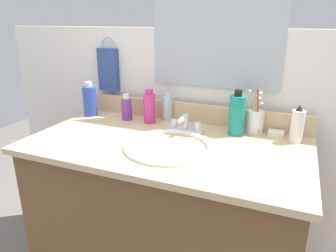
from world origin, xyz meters
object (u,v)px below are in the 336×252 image
(bottle_gel_clear, at_px, (167,108))
(bottle_shampoo_blue, at_px, (90,100))
(bottle_lotion_white, at_px, (297,126))
(hand_towel, at_px, (108,70))
(faucet, at_px, (185,126))
(soap_bar, at_px, (276,134))
(bottle_soap_pink, at_px, (149,107))
(bottle_cream_purple, at_px, (127,108))
(bottle_mouthwash_teal, at_px, (237,115))
(cup_white_ceramic, at_px, (255,120))

(bottle_gel_clear, distance_m, bottle_shampoo_blue, 0.41)
(bottle_lotion_white, bearing_deg, hand_towel, 173.31)
(hand_towel, height_order, bottle_gel_clear, hand_towel)
(faucet, bearing_deg, soap_bar, 14.64)
(bottle_gel_clear, distance_m, soap_bar, 0.52)
(bottle_soap_pink, height_order, bottle_cream_purple, bottle_soap_pink)
(bottle_soap_pink, bearing_deg, bottle_shampoo_blue, -178.53)
(bottle_shampoo_blue, xyz_separation_m, bottle_cream_purple, (0.21, 0.01, -0.02))
(bottle_mouthwash_teal, distance_m, bottle_gel_clear, 0.36)
(bottle_cream_purple, distance_m, bottle_lotion_white, 0.78)
(bottle_lotion_white, distance_m, soap_bar, 0.10)
(faucet, xyz_separation_m, bottle_mouthwash_teal, (0.21, 0.06, 0.06))
(bottle_mouthwash_teal, bearing_deg, faucet, -164.78)
(faucet, relative_size, bottle_lotion_white, 1.04)
(hand_towel, distance_m, cup_white_ceramic, 0.80)
(bottle_mouthwash_teal, distance_m, bottle_cream_purple, 0.54)
(faucet, height_order, bottle_gel_clear, bottle_gel_clear)
(hand_towel, height_order, bottle_shampoo_blue, hand_towel)
(bottle_gel_clear, distance_m, bottle_lotion_white, 0.59)
(bottle_cream_purple, bearing_deg, faucet, -10.10)
(faucet, relative_size, bottle_mouthwash_teal, 0.81)
(bottle_cream_purple, bearing_deg, hand_towel, 145.85)
(hand_towel, distance_m, bottle_cream_purple, 0.26)
(bottle_shampoo_blue, height_order, bottle_cream_purple, bottle_shampoo_blue)
(hand_towel, relative_size, bottle_mouthwash_teal, 1.12)
(bottle_soap_pink, distance_m, bottle_gel_clear, 0.09)
(soap_bar, bearing_deg, bottle_cream_purple, -176.75)
(faucet, relative_size, bottle_soap_pink, 0.98)
(bottle_shampoo_blue, bearing_deg, cup_white_ceramic, 4.20)
(cup_white_ceramic, distance_m, soap_bar, 0.10)
(hand_towel, bearing_deg, bottle_cream_purple, -34.15)
(bottle_mouthwash_teal, bearing_deg, bottle_shampoo_blue, -179.30)
(hand_towel, distance_m, bottle_lotion_white, 0.97)
(bottle_gel_clear, height_order, soap_bar, bottle_gel_clear)
(faucet, height_order, bottle_soap_pink, bottle_soap_pink)
(bottle_mouthwash_teal, height_order, cup_white_ceramic, cup_white_ceramic)
(hand_towel, distance_m, bottle_shampoo_blue, 0.19)
(faucet, bearing_deg, cup_white_ceramic, 20.96)
(cup_white_ceramic, relative_size, soap_bar, 3.10)
(bottle_mouthwash_teal, height_order, bottle_soap_pink, bottle_mouthwash_teal)
(hand_towel, xyz_separation_m, bottle_shampoo_blue, (-0.04, -0.12, -0.14))
(bottle_shampoo_blue, xyz_separation_m, cup_white_ceramic, (0.82, 0.06, -0.02))
(hand_towel, relative_size, bottle_shampoo_blue, 1.25)
(cup_white_ceramic, bearing_deg, hand_towel, 175.33)
(bottle_soap_pink, relative_size, bottle_cream_purple, 1.27)
(bottle_mouthwash_teal, xyz_separation_m, cup_white_ceramic, (0.07, 0.05, -0.03))
(bottle_gel_clear, bearing_deg, bottle_soap_pink, -135.08)
(bottle_soap_pink, relative_size, bottle_lotion_white, 1.06)
(bottle_cream_purple, bearing_deg, cup_white_ceramic, 4.72)
(soap_bar, bearing_deg, cup_white_ceramic, 173.44)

